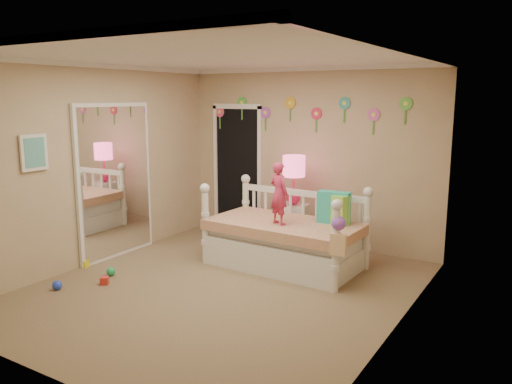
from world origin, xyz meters
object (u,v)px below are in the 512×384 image
Objects in this scene: child at (279,193)px; nightstand at (293,227)px; daybed at (285,226)px; table_lamp at (294,172)px.

child is 1.19× the size of nightstand.
child is at bearing -86.97° from daybed.
daybed is 0.48m from child.
daybed is 0.79m from nightstand.
nightstand is 0.80m from table_lamp.
child reaches higher than daybed.
child is 1.12× the size of table_lamp.
table_lamp is at bearing -7.87° from nightstand.
daybed reaches higher than nightstand.
table_lamp is at bearing 110.94° from daybed.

